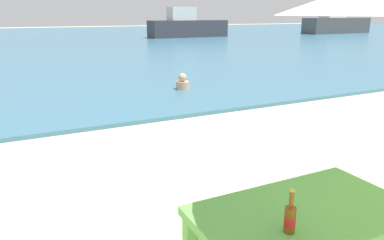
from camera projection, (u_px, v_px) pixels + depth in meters
sea_water at (43, 39)px, 28.41m from camera, size 120.00×50.00×0.08m
picnic_table_green at (304, 225)px, 2.34m from camera, size 1.40×0.80×0.76m
beer_bottle_amber at (290, 217)px, 2.05m from camera, size 0.07×0.07×0.26m
swimmer_person at (183, 83)px, 9.38m from camera, size 0.34×0.34×0.41m
boat_tanker at (336, 23)px, 35.84m from camera, size 7.18×1.96×2.61m
boat_ferry at (187, 26)px, 30.03m from camera, size 6.55×1.79×2.38m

